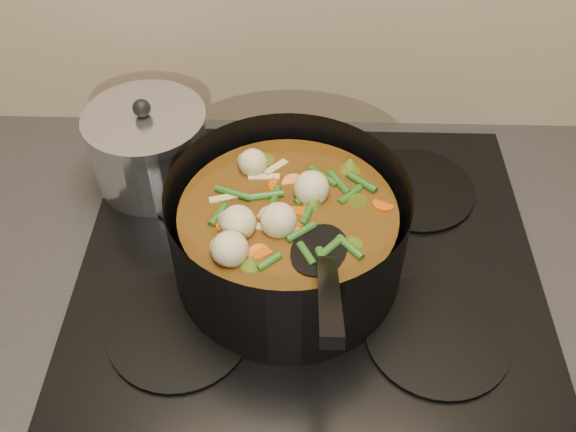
{
  "coord_description": "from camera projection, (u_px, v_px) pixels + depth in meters",
  "views": [
    {
      "loc": [
        -0.01,
        1.36,
        1.61
      ],
      "look_at": [
        -0.03,
        1.9,
        1.03
      ],
      "focal_mm": 40.0,
      "sensor_mm": 36.0,
      "label": 1
    }
  ],
  "objects": [
    {
      "name": "stockpot",
      "position": [
        288.0,
        235.0,
        0.82
      ],
      "size": [
        0.35,
        0.43,
        0.22
      ],
      "rotation": [
        0.0,
        0.0,
        -0.2
      ],
      "color": "black",
      "rests_on": "stovetop"
    },
    {
      "name": "stovetop",
      "position": [
        309.0,
        258.0,
        0.89
      ],
      "size": [
        0.62,
        0.54,
        0.03
      ],
      "color": "black",
      "rests_on": "counter"
    },
    {
      "name": "counter",
      "position": [
        303.0,
        413.0,
        1.23
      ],
      "size": [
        2.64,
        0.64,
        0.91
      ],
      "color": "brown",
      "rests_on": "ground"
    },
    {
      "name": "saucepan",
      "position": [
        150.0,
        147.0,
        0.95
      ],
      "size": [
        0.18,
        0.18,
        0.15
      ],
      "rotation": [
        0.0,
        0.0,
        0.37
      ],
      "color": "silver",
      "rests_on": "stovetop"
    }
  ]
}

